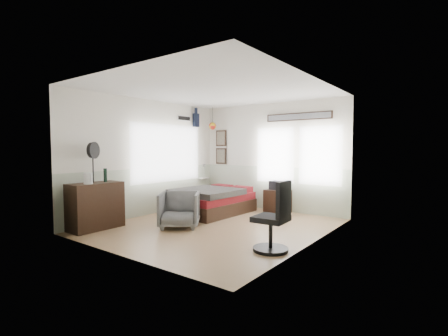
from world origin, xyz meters
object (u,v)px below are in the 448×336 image
Objects in this scene: armchair at (180,209)px; nightstand at (277,201)px; bed at (212,201)px; dresser at (96,206)px; task_chair at (274,223)px.

armchair is 1.41× the size of nightstand.
dresser is (-0.85, -2.55, 0.16)m from bed.
dresser is 1.62m from armchair.
dresser is 1.82× the size of nightstand.
task_chair reaches higher than dresser.
armchair is 2.66m from nightstand.
task_chair is at bearing -31.57° from bed.
task_chair is at bearing 13.42° from dresser.
nightstand is at bearing 113.39° from task_chair.
task_chair reaches higher than nightstand.
armchair is at bearing -74.43° from bed.
nightstand is (2.06, 3.59, -0.18)m from dresser.
task_chair reaches higher than bed.
task_chair is (1.38, -2.77, 0.16)m from nightstand.
dresser is at bearing -106.40° from bed.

